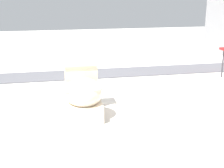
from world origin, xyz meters
name	(u,v)px	position (x,y,z in m)	size (l,w,h in m)	color
ground_plane	(94,104)	(0.00, 0.00, 0.00)	(14.00, 14.00, 0.00)	beige
gravel_strip	(114,73)	(-1.30, 0.50, 0.01)	(0.56, 8.00, 0.01)	#4C4C51
toilet	(83,93)	(0.26, -0.15, 0.22)	(0.64, 0.40, 0.52)	beige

